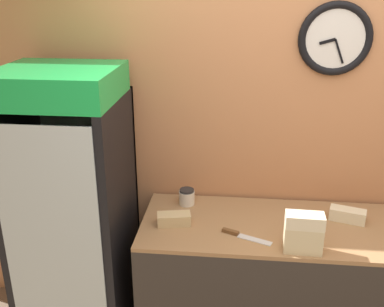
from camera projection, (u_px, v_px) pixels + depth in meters
name	position (u px, v px, depth m)	size (l,w,h in m)	color
wall_back	(288.00, 134.00, 2.91)	(5.20, 0.10, 2.70)	tan
prep_counter	(283.00, 287.00, 2.87)	(1.78, 0.69, 0.91)	#332D28
beverage_cooler	(75.00, 198.00, 2.84)	(0.67, 0.70, 1.84)	black
sandwich_stack_bottom	(302.00, 245.00, 2.44)	(0.21, 0.11, 0.08)	beige
sandwich_stack_middle	(304.00, 233.00, 2.41)	(0.21, 0.11, 0.08)	beige
sandwich_stack_top	(305.00, 221.00, 2.39)	(0.21, 0.11, 0.08)	beige
sandwich_flat_left	(348.00, 215.00, 2.75)	(0.23, 0.15, 0.08)	beige
sandwich_flat_right	(174.00, 219.00, 2.71)	(0.21, 0.13, 0.07)	tan
chefs_knife	(239.00, 235.00, 2.59)	(0.29, 0.15, 0.02)	silver
condiment_jar	(187.00, 197.00, 2.95)	(0.10, 0.10, 0.11)	silver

